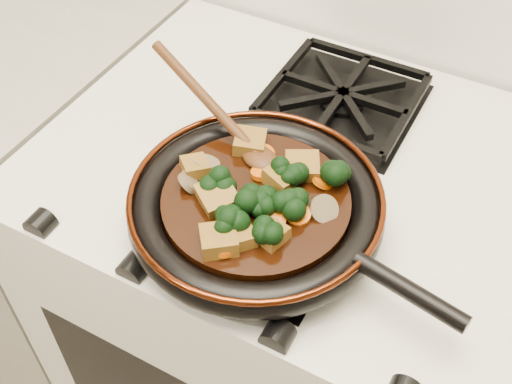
% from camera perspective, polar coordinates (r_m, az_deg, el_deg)
% --- Properties ---
extents(stove, '(0.76, 0.60, 0.90)m').
position_cam_1_polar(stove, '(1.29, 3.14, -11.51)').
color(stove, silver).
rests_on(stove, ground).
extents(burner_grate_front, '(0.23, 0.23, 0.03)m').
position_cam_1_polar(burner_grate_front, '(0.84, 0.20, -2.29)').
color(burner_grate_front, black).
rests_on(burner_grate_front, stove).
extents(burner_grate_back, '(0.23, 0.23, 0.03)m').
position_cam_1_polar(burner_grate_back, '(1.03, 7.68, 8.26)').
color(burner_grate_back, black).
rests_on(burner_grate_back, stove).
extents(skillet, '(0.45, 0.33, 0.05)m').
position_cam_1_polar(skillet, '(0.81, 0.12, -1.32)').
color(skillet, black).
rests_on(skillet, burner_grate_front).
extents(braising_sauce, '(0.24, 0.24, 0.02)m').
position_cam_1_polar(braising_sauce, '(0.81, 0.00, -1.01)').
color(braising_sauce, black).
rests_on(braising_sauce, skillet).
extents(tofu_cube_0, '(0.05, 0.05, 0.02)m').
position_cam_1_polar(tofu_cube_0, '(0.75, -1.32, -3.93)').
color(tofu_cube_0, brown).
rests_on(tofu_cube_0, braising_sauce).
extents(tofu_cube_1, '(0.05, 0.05, 0.03)m').
position_cam_1_polar(tofu_cube_1, '(0.86, -0.56, 4.40)').
color(tofu_cube_1, brown).
rests_on(tofu_cube_1, braising_sauce).
extents(tofu_cube_2, '(0.06, 0.07, 0.03)m').
position_cam_1_polar(tofu_cube_2, '(0.79, -3.44, -0.48)').
color(tofu_cube_2, brown).
rests_on(tofu_cube_2, braising_sauce).
extents(tofu_cube_3, '(0.06, 0.06, 0.03)m').
position_cam_1_polar(tofu_cube_3, '(0.75, -3.33, -4.35)').
color(tofu_cube_3, brown).
rests_on(tofu_cube_3, braising_sauce).
extents(tofu_cube_4, '(0.05, 0.05, 0.02)m').
position_cam_1_polar(tofu_cube_4, '(0.83, -5.46, 2.21)').
color(tofu_cube_4, brown).
rests_on(tofu_cube_4, braising_sauce).
extents(tofu_cube_5, '(0.04, 0.04, 0.02)m').
position_cam_1_polar(tofu_cube_5, '(0.75, 1.44, -3.85)').
color(tofu_cube_5, brown).
rests_on(tofu_cube_5, braising_sauce).
extents(tofu_cube_6, '(0.06, 0.06, 0.03)m').
position_cam_1_polar(tofu_cube_6, '(0.83, 4.13, 2.20)').
color(tofu_cube_6, brown).
rests_on(tofu_cube_6, braising_sauce).
extents(tofu_cube_7, '(0.05, 0.05, 0.03)m').
position_cam_1_polar(tofu_cube_7, '(0.82, 2.31, 1.26)').
color(tofu_cube_7, brown).
rests_on(tofu_cube_7, braising_sauce).
extents(broccoli_floret_0, '(0.08, 0.08, 0.06)m').
position_cam_1_polar(broccoli_floret_0, '(0.80, -3.38, 0.40)').
color(broccoli_floret_0, black).
rests_on(broccoli_floret_0, braising_sauce).
extents(broccoli_floret_1, '(0.08, 0.09, 0.08)m').
position_cam_1_polar(broccoli_floret_1, '(0.82, 6.73, 1.61)').
color(broccoli_floret_1, black).
rests_on(broccoli_floret_1, braising_sauce).
extents(broccoli_floret_2, '(0.08, 0.09, 0.06)m').
position_cam_1_polar(broccoli_floret_2, '(0.78, 2.80, -0.98)').
color(broccoli_floret_2, black).
rests_on(broccoli_floret_2, braising_sauce).
extents(broccoli_floret_3, '(0.08, 0.07, 0.05)m').
position_cam_1_polar(broccoli_floret_3, '(0.78, 0.14, -1.22)').
color(broccoli_floret_3, black).
rests_on(broccoli_floret_3, braising_sauce).
extents(broccoli_floret_4, '(0.09, 0.09, 0.06)m').
position_cam_1_polar(broccoli_floret_4, '(0.76, -2.50, -3.34)').
color(broccoli_floret_4, black).
rests_on(broccoli_floret_4, braising_sauce).
extents(broccoli_floret_5, '(0.08, 0.08, 0.06)m').
position_cam_1_polar(broccoli_floret_5, '(0.81, 2.63, 1.14)').
color(broccoli_floret_5, black).
rests_on(broccoli_floret_5, braising_sauce).
extents(broccoli_floret_6, '(0.08, 0.08, 0.07)m').
position_cam_1_polar(broccoli_floret_6, '(0.78, 0.38, -1.00)').
color(broccoli_floret_6, black).
rests_on(broccoli_floret_6, braising_sauce).
extents(broccoli_floret_7, '(0.06, 0.06, 0.06)m').
position_cam_1_polar(broccoli_floret_7, '(0.75, 1.03, -4.06)').
color(broccoli_floret_7, black).
rests_on(broccoli_floret_7, braising_sauce).
extents(carrot_coin_0, '(0.03, 0.03, 0.02)m').
position_cam_1_polar(carrot_coin_0, '(0.75, -2.90, -5.11)').
color(carrot_coin_0, '#C85105').
rests_on(carrot_coin_0, braising_sauce).
extents(carrot_coin_1, '(0.03, 0.03, 0.02)m').
position_cam_1_polar(carrot_coin_1, '(0.77, 1.62, -2.40)').
color(carrot_coin_1, '#C85105').
rests_on(carrot_coin_1, braising_sauce).
extents(carrot_coin_2, '(0.03, 0.03, 0.01)m').
position_cam_1_polar(carrot_coin_2, '(0.83, 0.49, 1.69)').
color(carrot_coin_2, '#C85105').
rests_on(carrot_coin_2, braising_sauce).
extents(carrot_coin_3, '(0.03, 0.03, 0.02)m').
position_cam_1_polar(carrot_coin_3, '(0.85, 0.77, 3.54)').
color(carrot_coin_3, '#C85105').
rests_on(carrot_coin_3, braising_sauce).
extents(carrot_coin_4, '(0.03, 0.03, 0.01)m').
position_cam_1_polar(carrot_coin_4, '(0.78, 3.82, -2.05)').
color(carrot_coin_4, '#C85105').
rests_on(carrot_coin_4, braising_sauce).
extents(carrot_coin_5, '(0.03, 0.03, 0.02)m').
position_cam_1_polar(carrot_coin_5, '(0.82, 5.95, 0.98)').
color(carrot_coin_5, '#C85105').
rests_on(carrot_coin_5, braising_sauce).
extents(mushroom_slice_0, '(0.05, 0.05, 0.03)m').
position_cam_1_polar(mushroom_slice_0, '(0.79, 6.04, -1.53)').
color(mushroom_slice_0, brown).
rests_on(mushroom_slice_0, braising_sauce).
extents(mushroom_slice_1, '(0.04, 0.04, 0.02)m').
position_cam_1_polar(mushroom_slice_1, '(0.84, -4.52, 2.60)').
color(mushroom_slice_1, brown).
rests_on(mushroom_slice_1, braising_sauce).
extents(mushroom_slice_2, '(0.04, 0.04, 0.03)m').
position_cam_1_polar(mushroom_slice_2, '(0.82, -5.90, 0.85)').
color(mushroom_slice_2, brown).
rests_on(mushroom_slice_2, braising_sauce).
extents(wooden_spoon, '(0.14, 0.07, 0.22)m').
position_cam_1_polar(wooden_spoon, '(0.86, -2.33, 5.95)').
color(wooden_spoon, '#45240E').
rests_on(wooden_spoon, braising_sauce).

